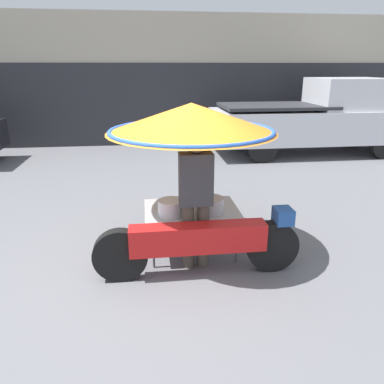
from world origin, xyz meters
name	(u,v)px	position (x,y,z in m)	size (l,w,h in m)	color
ground_plane	(153,278)	(0.00, 0.00, 0.00)	(36.00, 36.00, 0.00)	slate
shopfront_building	(143,80)	(0.00, 8.76, 1.88)	(28.00, 2.06, 3.78)	#B2A893
vendor_motorcycle_cart	(193,140)	(0.53, 0.55, 1.49)	(2.38, 2.03, 1.91)	black
vendor_person	(196,195)	(0.53, 0.22, 0.91)	(0.38, 0.22, 1.62)	#4C473D
pickup_truck	(319,119)	(4.68, 5.88, 0.96)	(5.48, 1.77, 2.01)	black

